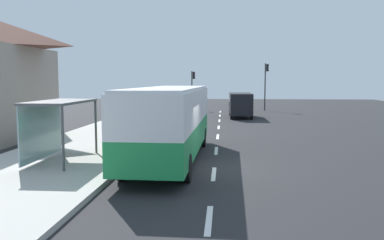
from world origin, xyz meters
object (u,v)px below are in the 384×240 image
(sedan_near, at_px, (236,101))
(recycling_bin_yellow, at_px, (118,143))
(bus, at_px, (170,119))
(bus_shelter, at_px, (53,115))
(traffic_light_far_side, at_px, (193,84))
(white_van, at_px, (240,103))
(traffic_light_near_side, at_px, (266,80))
(recycling_bin_green, at_px, (114,145))
(sedan_far, at_px, (238,104))
(recycling_bin_orange, at_px, (122,141))

(sedan_near, xyz_separation_m, recycling_bin_yellow, (-6.50, -35.63, -0.14))
(bus, height_order, bus_shelter, bus)
(traffic_light_far_side, bearing_deg, recycling_bin_yellow, -92.10)
(white_van, distance_m, traffic_light_near_side, 9.97)
(recycling_bin_green, bearing_deg, white_van, 72.99)
(bus, xyz_separation_m, recycling_bin_yellow, (-2.49, 0.60, -1.19))
(sedan_far, relative_size, recycling_bin_green, 4.71)
(traffic_light_near_side, bearing_deg, bus, -103.53)
(recycling_bin_yellow, bearing_deg, bus_shelter, -139.52)
(bus_shelter, bearing_deg, traffic_light_far_side, 84.09)
(bus, xyz_separation_m, recycling_bin_orange, (-2.49, 1.30, -1.19))
(recycling_bin_green, distance_m, recycling_bin_orange, 1.40)
(recycling_bin_yellow, xyz_separation_m, recycling_bin_orange, (0.00, 0.70, 0.00))
(recycling_bin_orange, xyz_separation_m, traffic_light_near_side, (9.69, 28.66, 2.95))
(sedan_near, height_order, recycling_bin_orange, sedan_near)
(white_van, relative_size, sedan_near, 1.18)
(recycling_bin_yellow, relative_size, bus_shelter, 0.24)
(white_van, height_order, traffic_light_far_side, traffic_light_far_side)
(sedan_near, bearing_deg, traffic_light_far_side, -134.57)
(sedan_near, relative_size, recycling_bin_yellow, 4.67)
(bus, xyz_separation_m, traffic_light_far_side, (-1.38, 30.76, 1.24))
(recycling_bin_yellow, xyz_separation_m, traffic_light_far_side, (1.10, 30.16, 2.42))
(sedan_far, height_order, traffic_light_near_side, traffic_light_near_side)
(recycling_bin_green, height_order, traffic_light_far_side, traffic_light_far_side)
(sedan_far, relative_size, recycling_bin_orange, 4.71)
(bus, distance_m, recycling_bin_yellow, 2.82)
(white_van, distance_m, sedan_far, 8.45)
(traffic_light_far_side, bearing_deg, sedan_near, 45.43)
(bus, bearing_deg, sedan_near, 83.68)
(white_van, xyz_separation_m, bus_shelter, (-8.61, -22.11, 0.75))
(white_van, height_order, traffic_light_near_side, traffic_light_near_side)
(recycling_bin_green, xyz_separation_m, recycling_bin_orange, (0.00, 1.40, 0.00))
(bus, height_order, traffic_light_near_side, traffic_light_near_side)
(white_van, bearing_deg, traffic_light_near_side, 70.17)
(recycling_bin_yellow, bearing_deg, sedan_near, 79.66)
(recycling_bin_green, bearing_deg, recycling_bin_yellow, 90.00)
(recycling_bin_green, bearing_deg, traffic_light_far_side, 87.95)
(white_van, relative_size, traffic_light_far_side, 1.13)
(recycling_bin_orange, distance_m, traffic_light_far_side, 29.58)
(sedan_near, distance_m, traffic_light_far_side, 8.02)
(white_van, bearing_deg, recycling_bin_orange, -108.15)
(traffic_light_near_side, height_order, bus_shelter, traffic_light_near_side)
(sedan_far, bearing_deg, bus_shelter, -105.92)
(bus_shelter, bearing_deg, recycling_bin_orange, 49.47)
(sedan_near, relative_size, traffic_light_near_side, 0.81)
(recycling_bin_orange, bearing_deg, traffic_light_near_side, 71.31)
(sedan_far, distance_m, bus_shelter, 31.78)
(bus, distance_m, sedan_near, 36.47)
(traffic_light_near_side, relative_size, traffic_light_far_side, 1.19)
(bus, xyz_separation_m, bus_shelter, (-4.70, -1.29, 0.25))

